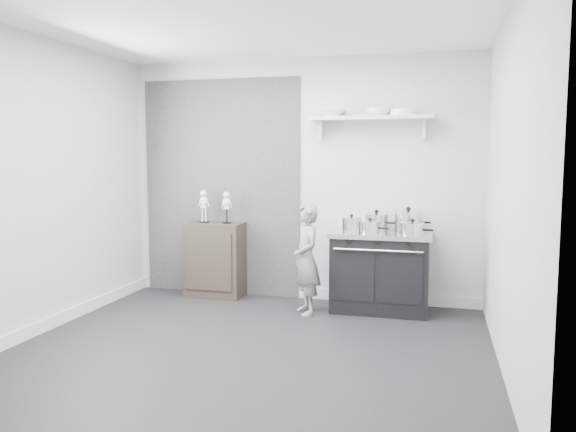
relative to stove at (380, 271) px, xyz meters
The scene contains 16 objects.
ground 1.80m from the stove, 122.63° to the right, with size 4.00×4.00×0.00m, color black.
room_shell 2.08m from the stove, 127.92° to the right, with size 4.02×3.62×2.71m.
wall_shelf 1.61m from the stove, 125.77° to the left, with size 1.30×0.26×0.24m.
stove is the anchor object (origin of this frame).
side_cabinet 1.91m from the stove, behind, with size 0.66×0.38×0.86m, color black.
child 0.80m from the stove, 155.96° to the right, with size 0.42×0.27×1.14m, color gray.
pot_front_left 0.58m from the stove, 158.00° to the right, with size 0.29×0.20×0.19m.
pot_back_left 0.52m from the stove, 116.23° to the left, with size 0.35×0.26×0.22m.
pot_back_right 0.60m from the stove, 23.15° to the left, with size 0.37×0.29×0.26m.
pot_front_right 0.61m from the stove, 30.25° to the right, with size 0.32×0.23×0.17m.
pot_front_center 0.51m from the stove, 124.54° to the right, with size 0.30×0.21×0.16m.
skeleton_full 2.14m from the stove, behind, with size 0.12×0.08×0.43m, color beige, non-canonical shape.
skeleton_torso 1.88m from the stove, behind, with size 0.12×0.07×0.41m, color beige, non-canonical shape.
bowl_large 1.76m from the stove, 161.16° to the left, with size 0.29×0.29×0.07m, color white.
bowl_small 1.67m from the stove, 109.59° to the left, with size 0.25×0.25×0.08m, color white.
plate_stack 1.67m from the stove, 45.31° to the left, with size 0.27×0.27×0.06m, color white.
Camera 1 is at (1.49, -4.36, 1.61)m, focal length 35.00 mm.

